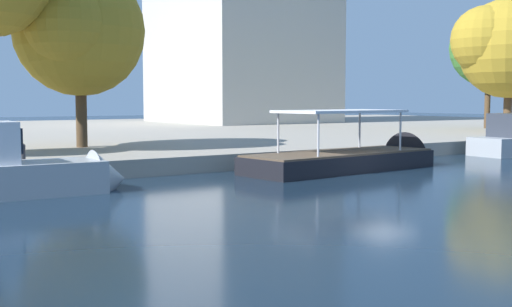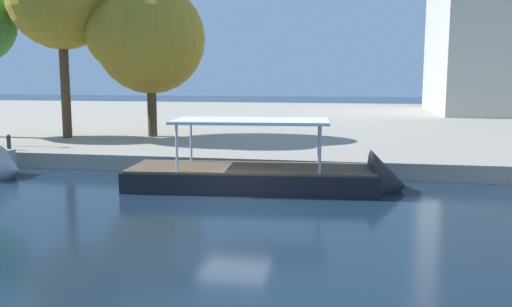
# 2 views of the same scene
# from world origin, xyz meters

# --- Properties ---
(ground_plane) EXTENTS (220.00, 220.00, 0.00)m
(ground_plane) POSITION_xyz_m (0.00, 0.00, 0.00)
(ground_plane) COLOR #142333
(dock_promenade) EXTENTS (120.00, 55.00, 0.79)m
(dock_promenade) POSITION_xyz_m (0.00, 33.00, 0.40)
(dock_promenade) COLOR gray
(dock_promenade) RESTS_ON ground_plane
(tour_boat_2) EXTENTS (11.51, 4.10, 4.07)m
(tour_boat_2) POSITION_xyz_m (1.23, 2.93, 0.34)
(tour_boat_2) COLOR black
(tour_boat_2) RESTS_ON ground_plane
(mooring_bollard_0) EXTENTS (0.23, 0.23, 0.80)m
(mooring_bollard_0) POSITION_xyz_m (-13.49, 6.32, 1.22)
(mooring_bollard_0) COLOR #2D2D33
(mooring_bollard_0) RESTS_ON dock_promenade
(tree_2) EXTENTS (6.84, 7.15, 9.55)m
(tree_2) POSITION_xyz_m (-8.57, 13.44, 6.98)
(tree_2) COLOR #4C3823
(tree_2) RESTS_ON dock_promenade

